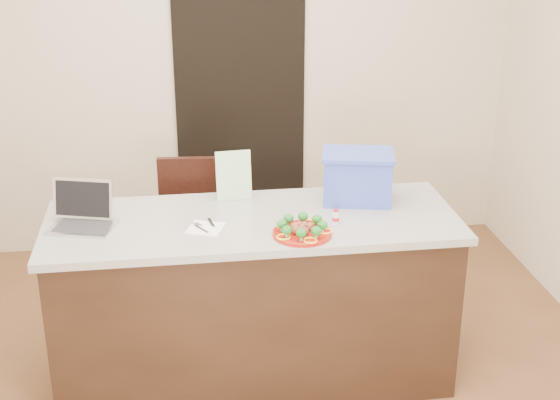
{
  "coord_description": "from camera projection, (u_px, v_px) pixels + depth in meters",
  "views": [
    {
      "loc": [
        -0.35,
        -3.29,
        2.47
      ],
      "look_at": [
        0.13,
        0.2,
        1.03
      ],
      "focal_mm": 50.0,
      "sensor_mm": 36.0,
      "label": 1
    }
  ],
  "objects": [
    {
      "name": "room_shell",
      "position": [
        256.0,
        94.0,
        3.39
      ],
      "size": [
        4.0,
        4.0,
        4.0
      ],
      "color": "white",
      "rests_on": "ground"
    },
    {
      "name": "doorway",
      "position": [
        241.0,
        110.0,
        5.45
      ],
      "size": [
        0.9,
        0.02,
        2.0
      ],
      "primitive_type": "cube",
      "color": "black",
      "rests_on": "ground"
    },
    {
      "name": "island",
      "position": [
        254.0,
        299.0,
        4.05
      ],
      "size": [
        2.06,
        0.76,
        0.92
      ],
      "color": "black",
      "rests_on": "ground"
    },
    {
      "name": "plate",
      "position": [
        302.0,
        233.0,
        3.69
      ],
      "size": [
        0.28,
        0.28,
        0.02
      ],
      "rotation": [
        0.0,
        0.0,
        0.16
      ],
      "color": "maroon",
      "rests_on": "island"
    },
    {
      "name": "meatballs",
      "position": [
        301.0,
        228.0,
        3.68
      ],
      "size": [
        0.11,
        0.11,
        0.04
      ],
      "color": "brown",
      "rests_on": "plate"
    },
    {
      "name": "broccoli",
      "position": [
        302.0,
        224.0,
        3.68
      ],
      "size": [
        0.24,
        0.24,
        0.04
      ],
      "color": "#165219",
      "rests_on": "plate"
    },
    {
      "name": "pepper_rings",
      "position": [
        302.0,
        231.0,
        3.69
      ],
      "size": [
        0.27,
        0.28,
        0.01
      ],
      "color": "yellow",
      "rests_on": "plate"
    },
    {
      "name": "napkin",
      "position": [
        206.0,
        228.0,
        3.76
      ],
      "size": [
        0.21,
        0.21,
        0.01
      ],
      "primitive_type": "cube",
      "rotation": [
        0.0,
        0.0,
        -0.36
      ],
      "color": "white",
      "rests_on": "island"
    },
    {
      "name": "fork",
      "position": [
        201.0,
        227.0,
        3.76
      ],
      "size": [
        0.07,
        0.14,
        0.0
      ],
      "rotation": [
        0.0,
        0.0,
        0.55
      ],
      "color": "#A9A9AD",
      "rests_on": "napkin"
    },
    {
      "name": "knife",
      "position": [
        212.0,
        228.0,
        3.75
      ],
      "size": [
        0.03,
        0.19,
        0.01
      ],
      "rotation": [
        0.0,
        0.0,
        0.18
      ],
      "color": "white",
      "rests_on": "napkin"
    },
    {
      "name": "yogurt_bottle",
      "position": [
        336.0,
        218.0,
        3.82
      ],
      "size": [
        0.03,
        0.03,
        0.07
      ],
      "rotation": [
        0.0,
        0.0,
        -0.38
      ],
      "color": "beige",
      "rests_on": "island"
    },
    {
      "name": "laptop",
      "position": [
        83.0,
        214.0,
        3.79
      ],
      "size": [
        0.35,
        0.32,
        0.21
      ],
      "rotation": [
        0.0,
        0.0,
        -0.28
      ],
      "color": "#BBBBC0",
      "rests_on": "island"
    },
    {
      "name": "leaflet",
      "position": [
        234.0,
        176.0,
        4.07
      ],
      "size": [
        0.19,
        0.05,
        0.26
      ],
      "primitive_type": "cube",
      "rotation": [
        -0.14,
        0.0,
        0.07
      ],
      "color": "white",
      "rests_on": "island"
    },
    {
      "name": "blue_box",
      "position": [
        357.0,
        177.0,
        4.05
      ],
      "size": [
        0.41,
        0.33,
        0.27
      ],
      "rotation": [
        0.0,
        0.0,
        -0.21
      ],
      "color": "#324AB6",
      "rests_on": "island"
    },
    {
      "name": "chair",
      "position": [
        195.0,
        227.0,
        4.72
      ],
      "size": [
        0.45,
        0.46,
        0.95
      ],
      "rotation": [
        0.0,
        0.0,
        -0.09
      ],
      "color": "black",
      "rests_on": "ground"
    }
  ]
}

